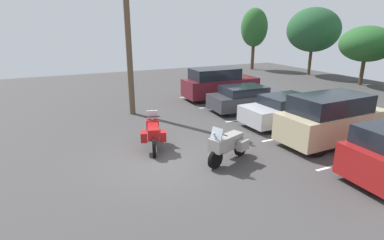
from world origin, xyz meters
name	(u,v)px	position (x,y,z in m)	size (l,w,h in m)	color
ground	(164,162)	(0.00, 0.00, -0.05)	(44.00, 44.00, 0.10)	#423F3F
motorcycle_touring	(153,132)	(-1.36, 0.06, 0.64)	(2.17, 1.10, 1.36)	black
motorcycle_second	(227,145)	(1.01, 1.96, 0.67)	(1.18, 2.01, 1.42)	black
parking_stripes	(286,124)	(-1.54, 6.87, 0.00)	(14.68, 5.09, 0.01)	silver
car_maroon	(219,84)	(-7.54, 6.54, 0.97)	(1.95, 4.82, 1.97)	maroon
car_charcoal	(248,98)	(-4.36, 6.58, 0.70)	(2.07, 4.58, 1.40)	#38383D
car_silver	(289,110)	(-1.53, 6.98, 0.70)	(1.94, 4.91, 1.42)	#B7B7BC
car_champagne	(331,119)	(1.13, 6.72, 1.01)	(2.01, 4.56, 2.01)	#C1B289
utility_pole	(128,36)	(-6.42, 0.55, 4.08)	(1.79, 0.49, 7.93)	brown
tree_far_left	(254,28)	(-17.98, 16.64, 4.27)	(2.74, 2.74, 6.24)	#4C3823
tree_right	(313,30)	(-12.48, 19.25, 4.12)	(4.78, 4.78, 6.11)	#4C3823
tree_center_left	(367,44)	(-6.88, 19.14, 3.17)	(3.99, 3.99, 4.54)	#4C3823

